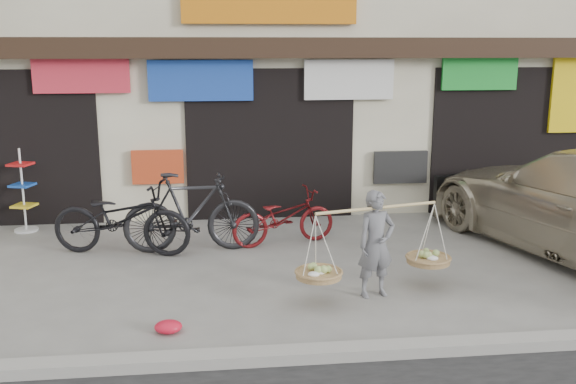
{
  "coord_description": "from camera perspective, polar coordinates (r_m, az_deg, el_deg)",
  "views": [
    {
      "loc": [
        -0.96,
        -7.88,
        3.11
      ],
      "look_at": [
        0.03,
        0.9,
        1.07
      ],
      "focal_mm": 40.0,
      "sensor_mm": 36.0,
      "label": 1
    }
  ],
  "objects": [
    {
      "name": "shophouse_block",
      "position": [
        14.33,
        -2.68,
        14.34
      ],
      "size": [
        14.0,
        6.32,
        7.0
      ],
      "color": "beige",
      "rests_on": "ground"
    },
    {
      "name": "display_rack",
      "position": [
        11.71,
        -22.45,
        -0.51
      ],
      "size": [
        0.42,
        0.42,
        1.43
      ],
      "rotation": [
        0.0,
        0.0,
        -0.29
      ],
      "color": "silver",
      "rests_on": "ground"
    },
    {
      "name": "bike_1",
      "position": [
        9.85,
        -8.57,
        -1.8
      ],
      "size": [
        2.08,
        0.64,
        1.24
      ],
      "primitive_type": "imported",
      "rotation": [
        0.0,
        0.0,
        1.6
      ],
      "color": "black",
      "rests_on": "ground"
    },
    {
      "name": "red_bag",
      "position": [
        7.35,
        -10.59,
        -11.69
      ],
      "size": [
        0.31,
        0.25,
        0.14
      ],
      "primitive_type": "ellipsoid",
      "color": "red",
      "rests_on": "ground"
    },
    {
      "name": "bike_2",
      "position": [
        10.14,
        -0.4,
        -2.24
      ],
      "size": [
        1.79,
        1.0,
        0.89
      ],
      "primitive_type": "imported",
      "rotation": [
        0.0,
        0.0,
        1.83
      ],
      "color": "#5D0F12",
      "rests_on": "ground"
    },
    {
      "name": "kerb",
      "position": [
        6.69,
        2.63,
        -14.14
      ],
      "size": [
        70.0,
        0.25,
        0.12
      ],
      "primitive_type": "cube",
      "color": "gray",
      "rests_on": "ground"
    },
    {
      "name": "street_vendor",
      "position": [
        8.11,
        7.81,
        -5.05
      ],
      "size": [
        2.06,
        0.94,
        1.36
      ],
      "rotation": [
        0.0,
        0.0,
        0.25
      ],
      "color": "slate",
      "rests_on": "ground"
    },
    {
      "name": "bike_0",
      "position": [
        9.96,
        -14.6,
        -2.27
      ],
      "size": [
        2.25,
        1.22,
        1.12
      ],
      "primitive_type": "imported",
      "rotation": [
        0.0,
        0.0,
        1.33
      ],
      "color": "black",
      "rests_on": "ground"
    },
    {
      "name": "ground",
      "position": [
        8.53,
        0.49,
        -8.4
      ],
      "size": [
        70.0,
        70.0,
        0.0
      ],
      "primitive_type": "plane",
      "color": "gray",
      "rests_on": "ground"
    }
  ]
}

